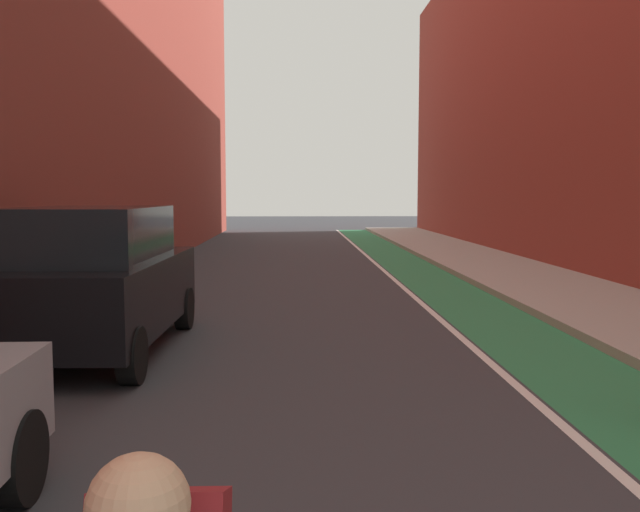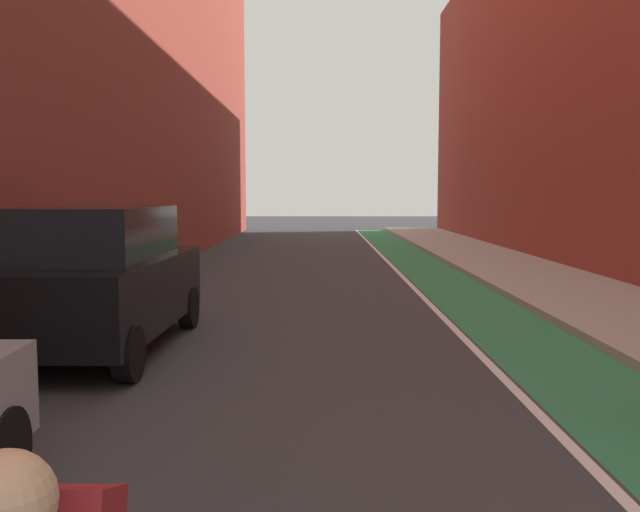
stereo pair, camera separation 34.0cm
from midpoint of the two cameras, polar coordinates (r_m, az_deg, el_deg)
ground_plane at (r=16.66m, az=-1.90°, el=-2.25°), size 98.17×98.17×0.00m
bike_lane_paint at (r=18.92m, az=7.73°, el=-1.40°), size 1.60×44.62×0.00m
lane_divider_stripe at (r=18.79m, az=5.03°, el=-1.42°), size 0.12×44.62×0.00m
sidewalk_right at (r=19.46m, az=14.58°, el=-1.14°), size 3.10×44.62×0.14m
building_facade_right at (r=22.52m, az=20.41°, el=15.32°), size 2.40×40.62×12.48m
parked_suv_black at (r=9.79m, az=-19.15°, el=-1.79°), size 2.09×4.36×1.98m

